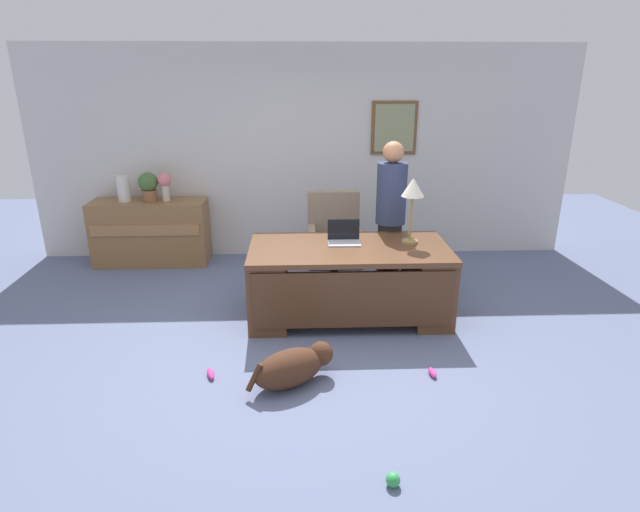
# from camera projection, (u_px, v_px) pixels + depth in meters

# --- Properties ---
(ground_plane) EXTENTS (12.00, 12.00, 0.00)m
(ground_plane) POSITION_uv_depth(u_px,v_px,m) (309.00, 344.00, 4.68)
(ground_plane) COLOR slate
(back_wall) EXTENTS (7.00, 0.16, 2.70)m
(back_wall) POSITION_uv_depth(u_px,v_px,m) (305.00, 154.00, 6.68)
(back_wall) COLOR silver
(back_wall) RESTS_ON ground_plane
(desk) EXTENTS (1.95, 0.99, 0.74)m
(desk) POSITION_uv_depth(u_px,v_px,m) (349.00, 279.00, 5.11)
(desk) COLOR brown
(desk) RESTS_ON ground_plane
(credenza) EXTENTS (1.43, 0.50, 0.82)m
(credenza) POSITION_uv_depth(u_px,v_px,m) (151.00, 232.00, 6.59)
(credenza) COLOR olive
(credenza) RESTS_ON ground_plane
(armchair) EXTENTS (0.60, 0.59, 1.06)m
(armchair) POSITION_uv_depth(u_px,v_px,m) (334.00, 243.00, 5.95)
(armchair) COLOR gray
(armchair) RESTS_ON ground_plane
(person_standing) EXTENTS (0.32, 0.32, 1.68)m
(person_standing) POSITION_uv_depth(u_px,v_px,m) (390.00, 217.00, 5.56)
(person_standing) COLOR #262323
(person_standing) RESTS_ON ground_plane
(dog_lying) EXTENTS (0.69, 0.56, 0.30)m
(dog_lying) POSITION_uv_depth(u_px,v_px,m) (293.00, 367.00, 4.04)
(dog_lying) COLOR #472819
(dog_lying) RESTS_ON ground_plane
(laptop) EXTENTS (0.32, 0.22, 0.22)m
(laptop) POSITION_uv_depth(u_px,v_px,m) (344.00, 237.00, 5.13)
(laptop) COLOR #B2B5BA
(laptop) RESTS_ON desk
(desk_lamp) EXTENTS (0.22, 0.22, 0.65)m
(desk_lamp) POSITION_uv_depth(u_px,v_px,m) (413.00, 192.00, 4.97)
(desk_lamp) COLOR #9E8447
(desk_lamp) RESTS_ON desk
(vase_with_flowers) EXTENTS (0.17, 0.17, 0.35)m
(vase_with_flowers) POSITION_uv_depth(u_px,v_px,m) (165.00, 183.00, 6.39)
(vase_with_flowers) COLOR beige
(vase_with_flowers) RESTS_ON credenza
(vase_empty) EXTENTS (0.15, 0.15, 0.32)m
(vase_empty) POSITION_uv_depth(u_px,v_px,m) (124.00, 189.00, 6.39)
(vase_empty) COLOR silver
(vase_empty) RESTS_ON credenza
(potted_plant) EXTENTS (0.24, 0.24, 0.36)m
(potted_plant) POSITION_uv_depth(u_px,v_px,m) (148.00, 185.00, 6.39)
(potted_plant) COLOR brown
(potted_plant) RESTS_ON credenza
(dog_toy_ball) EXTENTS (0.09, 0.09, 0.09)m
(dog_toy_ball) POSITION_uv_depth(u_px,v_px,m) (393.00, 480.00, 3.06)
(dog_toy_ball) COLOR green
(dog_toy_ball) RESTS_ON ground_plane
(dog_toy_bone) EXTENTS (0.06, 0.15, 0.05)m
(dog_toy_bone) POSITION_uv_depth(u_px,v_px,m) (432.00, 373.00, 4.20)
(dog_toy_bone) COLOR #D8338C
(dog_toy_bone) RESTS_ON ground_plane
(dog_toy_plush) EXTENTS (0.10, 0.18, 0.05)m
(dog_toy_plush) POSITION_uv_depth(u_px,v_px,m) (211.00, 374.00, 4.18)
(dog_toy_plush) COLOR #D8338C
(dog_toy_plush) RESTS_ON ground_plane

